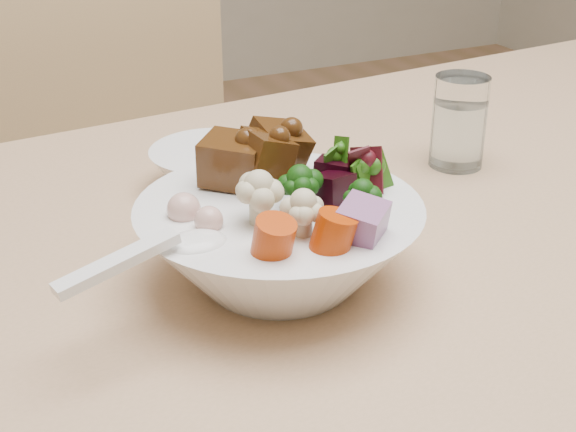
{
  "coord_description": "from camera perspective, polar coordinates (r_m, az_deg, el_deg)",
  "views": [
    {
      "loc": [
        -0.62,
        -0.64,
        1.16
      ],
      "look_at": [
        -0.36,
        -0.1,
        0.87
      ],
      "focal_mm": 50.0,
      "sensor_mm": 36.0,
      "label": 1
    }
  ],
  "objects": [
    {
      "name": "dining_table",
      "position": [
        0.95,
        19.22,
        -3.18
      ],
      "size": [
        1.78,
        1.1,
        0.8
      ],
      "rotation": [
        0.0,
        0.0,
        0.09
      ],
      "color": "tan",
      "rests_on": "ground"
    },
    {
      "name": "soup_spoon",
      "position": [
        0.61,
        -7.92,
        -2.34
      ],
      "size": [
        0.14,
        0.06,
        0.03
      ],
      "rotation": [
        0.0,
        0.0,
        0.2
      ],
      "color": "white",
      "rests_on": "food_bowl"
    },
    {
      "name": "food_bowl",
      "position": [
        0.69,
        -0.54,
        -1.46
      ],
      "size": [
        0.24,
        0.24,
        0.13
      ],
      "color": "white",
      "rests_on": "dining_table"
    },
    {
      "name": "water_glass",
      "position": [
        0.94,
        12.04,
        6.32
      ],
      "size": [
        0.06,
        0.06,
        0.11
      ],
      "color": "white",
      "rests_on": "dining_table"
    },
    {
      "name": "chair_far",
      "position": [
        1.43,
        -9.29,
        -0.12
      ],
      "size": [
        0.52,
        0.52,
        0.95
      ],
      "rotation": [
        0.0,
        0.0,
        0.21
      ],
      "color": "tan",
      "rests_on": "ground"
    },
    {
      "name": "side_bowl",
      "position": [
        0.87,
        -5.33,
        3.35
      ],
      "size": [
        0.14,
        0.14,
        0.05
      ],
      "primitive_type": null,
      "color": "white",
      "rests_on": "dining_table"
    }
  ]
}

